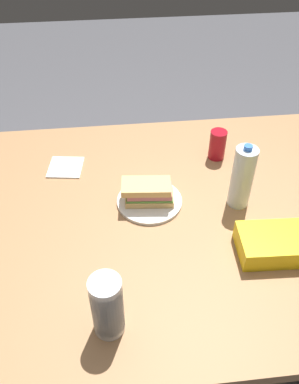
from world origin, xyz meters
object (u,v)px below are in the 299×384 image
(dining_table, at_px, (154,229))
(water_bottle_tall, at_px, (242,177))
(chip_bag, at_px, (275,244))
(sandwich, at_px, (148,192))
(soda_can_red, at_px, (217,145))
(paper_plate, at_px, (150,201))
(plastic_cup_stack, at_px, (107,306))

(dining_table, distance_m, water_bottle_tall, 0.36)
(dining_table, bearing_deg, chip_bag, 150.81)
(sandwich, xyz_separation_m, soda_can_red, (-0.30, -0.24, 0.01))
(dining_table, xyz_separation_m, water_bottle_tall, (-0.31, -0.03, 0.19))
(paper_plate, distance_m, chip_bag, 0.45)
(chip_bag, bearing_deg, soda_can_red, -79.71)
(soda_can_red, relative_size, chip_bag, 0.53)
(soda_can_red, distance_m, plastic_cup_stack, 0.85)
(dining_table, relative_size, water_bottle_tall, 7.04)
(soda_can_red, xyz_separation_m, plastic_cup_stack, (0.46, 0.71, 0.04))
(sandwich, relative_size, water_bottle_tall, 0.76)
(plastic_cup_stack, bearing_deg, soda_can_red, -122.80)
(paper_plate, distance_m, water_bottle_tall, 0.34)
(sandwich, bearing_deg, water_bottle_tall, 173.96)
(paper_plate, distance_m, soda_can_red, 0.39)
(chip_bag, height_order, water_bottle_tall, water_bottle_tall)
(soda_can_red, bearing_deg, paper_plate, 38.49)
(sandwich, bearing_deg, dining_table, 100.85)
(paper_plate, height_order, chip_bag, chip_bag)
(sandwich, relative_size, plastic_cup_stack, 0.94)
(plastic_cup_stack, bearing_deg, water_bottle_tall, -137.16)
(paper_plate, bearing_deg, soda_can_red, -141.51)
(water_bottle_tall, bearing_deg, dining_table, 6.09)
(dining_table, relative_size, chip_bag, 7.67)
(chip_bag, bearing_deg, water_bottle_tall, -74.57)
(paper_plate, xyz_separation_m, water_bottle_tall, (-0.31, 0.04, 0.11))
(soda_can_red, relative_size, plastic_cup_stack, 0.60)
(soda_can_red, height_order, chip_bag, soda_can_red)
(paper_plate, xyz_separation_m, plastic_cup_stack, (0.16, 0.47, 0.10))
(chip_bag, height_order, plastic_cup_stack, plastic_cup_stack)
(soda_can_red, bearing_deg, sandwich, 38.31)
(paper_plate, height_order, sandwich, sandwich)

